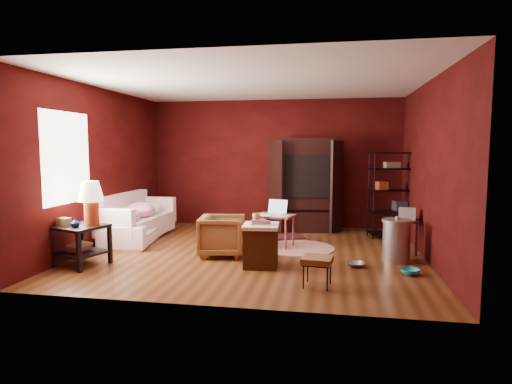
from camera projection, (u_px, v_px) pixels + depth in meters
room at (251, 169)px, 7.05m from camera, size 5.54×5.04×2.84m
sofa at (137, 218)px, 8.17m from camera, size 0.90×2.15×0.81m
armchair at (222, 234)px, 6.95m from camera, size 0.75×0.79×0.72m
pet_bowl_steel at (356, 258)px, 6.31m from camera, size 0.27×0.10×0.26m
pet_bowl_turquoise at (410, 265)px, 5.92m from camera, size 0.27×0.12×0.26m
vase at (75, 223)px, 6.17m from camera, size 0.14×0.15×0.13m
mug at (256, 215)px, 6.29m from camera, size 0.12×0.10×0.12m
side_table at (86, 215)px, 6.35m from camera, size 0.80×0.80×1.26m
sofa_cushions at (135, 219)px, 8.14m from camera, size 0.84×1.95×0.81m
hamper at (261, 245)px, 6.31m from camera, size 0.55×0.55×0.73m
footstool at (317, 261)px, 5.41m from camera, size 0.41×0.41×0.38m
rug_round at (299, 248)px, 7.49m from camera, size 1.65×1.65×0.01m
rug_oriental at (271, 236)px, 8.42m from camera, size 1.38×1.20×0.01m
laptop_desk at (275, 218)px, 7.62m from camera, size 0.76×0.64×0.82m
tv_armoire at (305, 183)px, 8.93m from camera, size 1.52×0.94×1.95m
wire_shelving at (392, 191)px, 8.30m from camera, size 0.88×0.54×1.67m
small_stand at (407, 219)px, 7.11m from camera, size 0.44×0.44×0.76m
trash_can at (396, 240)px, 6.58m from camera, size 0.46×0.46×0.71m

